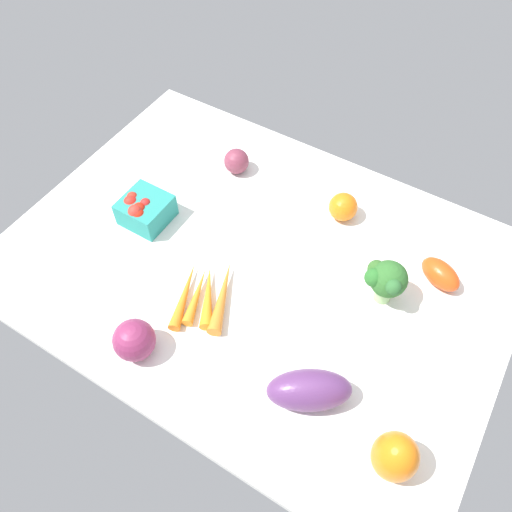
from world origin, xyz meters
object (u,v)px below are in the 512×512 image
berry_basket (144,210)px  red_onion_near_basket (134,340)px  heirloom_tomato_orange (343,207)px  roma_tomato (440,274)px  eggplant (309,390)px  carrot_bunch (206,295)px  bell_pepper_orange (395,457)px  red_onion_center (236,161)px  broccoli_head (386,280)px

berry_basket → red_onion_near_basket: 32.22cm
heirloom_tomato_orange → red_onion_near_basket: 53.10cm
heirloom_tomato_orange → berry_basket: bearing=32.7°
roma_tomato → red_onion_near_basket: size_ratio=1.13×
eggplant → red_onion_near_basket: 32.75cm
berry_basket → carrot_bunch: (-23.41, 10.20, -2.07)cm
bell_pepper_orange → heirloom_tomato_orange: bearing=-55.9°
red_onion_center → heirloom_tomato_orange: heirloom_tomato_orange is taller
berry_basket → carrot_bunch: bearing=156.5°
carrot_bunch → bell_pepper_orange: (-43.81, 10.58, 3.72)cm
red_onion_near_basket → carrot_bunch: bearing=-105.9°
eggplant → red_onion_near_basket: red_onion_near_basket is taller
carrot_bunch → red_onion_near_basket: size_ratio=2.47×
berry_basket → red_onion_near_basket: (-18.89, 26.10, 0.58)cm
berry_basket → bell_pepper_orange: bearing=162.8°
red_onion_center → eggplant: size_ratio=0.41×
red_onion_center → red_onion_near_basket: (-9.99, 49.91, 0.93)cm
red_onion_center → berry_basket: bearing=69.5°
red_onion_center → broccoli_head: 46.97cm
carrot_bunch → broccoli_head: 35.40cm
red_onion_center → roma_tomato: red_onion_center is taller
red_onion_center → bell_pepper_orange: 73.45cm
roma_tomato → red_onion_near_basket: (42.77, 44.32, 1.41)cm
red_onion_center → eggplant: eggplant is taller
red_onion_center → red_onion_near_basket: size_ratio=0.76×
red_onion_center → roma_tomato: (-52.76, 5.59, -0.48)cm
broccoli_head → red_onion_center: bearing=-19.3°
bell_pepper_orange → carrot_bunch: bearing=-13.6°
roma_tomato → heirloom_tomato_orange: bearing=-170.4°
berry_basket → roma_tomato: (-61.65, -18.22, -0.83)cm
red_onion_near_basket → eggplant: bearing=-165.1°
red_onion_center → berry_basket: size_ratio=0.61×
broccoli_head → bell_pepper_orange: broccoli_head is taller
red_onion_center → berry_basket: berry_basket is taller
red_onion_center → heirloom_tomato_orange: 28.19cm
roma_tomato → red_onion_center: bearing=-163.7°
red_onion_center → bell_pepper_orange: bell_pepper_orange is taller
eggplant → broccoli_head: size_ratio=1.42×
heirloom_tomato_orange → red_onion_near_basket: size_ratio=0.81×
bell_pepper_orange → red_onion_center: bearing=-37.4°
roma_tomato → bell_pepper_orange: size_ratio=0.89×
carrot_bunch → heirloom_tomato_orange: bearing=-111.9°
carrot_bunch → red_onion_near_basket: bearing=74.1°
carrot_bunch → roma_tomato: roma_tomato is taller
heirloom_tomato_orange → eggplant: bearing=108.0°
broccoli_head → bell_pepper_orange: size_ratio=1.04×
red_onion_center → bell_pepper_orange: (-58.32, 44.60, 2.00)cm
broccoli_head → heirloom_tomato_orange: bearing=-44.0°
berry_basket → broccoli_head: bearing=-171.1°
broccoli_head → red_onion_near_basket: broccoli_head is taller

